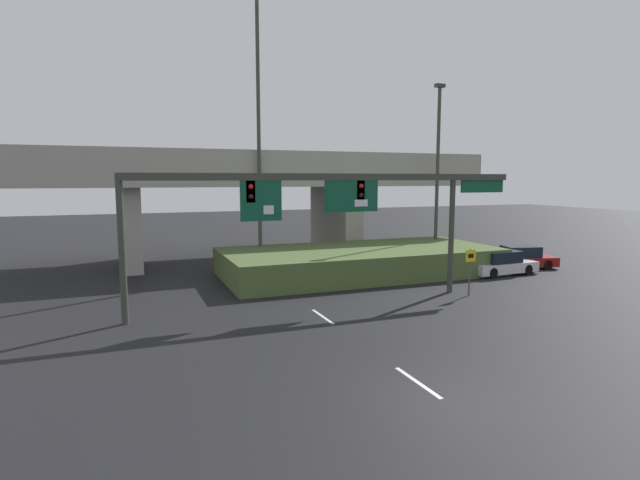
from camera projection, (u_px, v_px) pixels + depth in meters
ground_plane at (443, 400)px, 13.39m from camera, size 160.00×160.00×0.00m
lane_markings at (295, 297)px, 24.96m from camera, size 0.14×24.89×0.01m
signal_gantry at (331, 197)px, 23.06m from camera, size 19.27×0.44×6.15m
speed_limit_sign at (470, 265)px, 25.16m from camera, size 0.60×0.11×2.41m
highway_light_pole_near at (259, 127)px, 31.06m from camera, size 0.70×0.36×17.48m
highway_light_pole_far at (437, 169)px, 34.94m from camera, size 0.70×0.36×12.38m
overpass_bridge at (239, 184)px, 35.81m from camera, size 35.38×9.00×7.74m
grass_embankment at (360, 261)px, 31.01m from camera, size 16.87×7.69×1.61m
parked_sedan_near_right at (445, 262)px, 31.46m from camera, size 4.84×2.73×1.48m
parked_sedan_mid_right at (500, 263)px, 30.95m from camera, size 4.56×2.00×1.48m
parked_sedan_far_right at (522, 258)px, 33.12m from camera, size 4.51×2.71×1.48m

